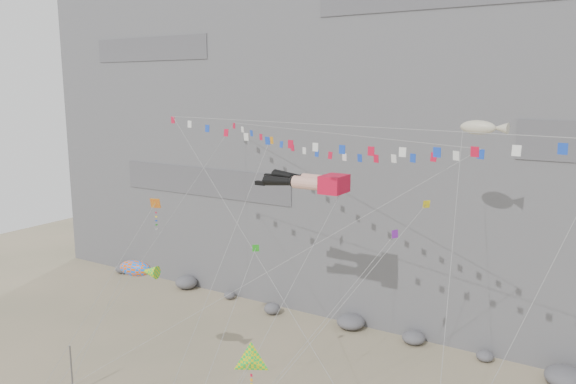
# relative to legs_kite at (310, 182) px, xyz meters

# --- Properties ---
(cliff) EXTENTS (80.00, 28.00, 50.00)m
(cliff) POSITION_rel_legs_kite_xyz_m (-0.83, 24.36, 9.88)
(cliff) COLOR slate
(cliff) RESTS_ON ground
(talus_boulders) EXTENTS (60.00, 3.00, 1.20)m
(talus_boulders) POSITION_rel_legs_kite_xyz_m (-0.83, 9.36, -14.52)
(talus_boulders) COLOR slate
(talus_boulders) RESTS_ON ground
(anchor_pole_left) EXTENTS (0.12, 0.12, 3.73)m
(anchor_pole_left) POSITION_rel_legs_kite_xyz_m (-13.12, -11.46, -13.26)
(anchor_pole_left) COLOR slate
(anchor_pole_left) RESTS_ON ground
(legs_kite) EXTENTS (7.08, 16.96, 21.85)m
(legs_kite) POSITION_rel_legs_kite_xyz_m (0.00, 0.00, 0.00)
(legs_kite) COLOR red
(legs_kite) RESTS_ON ground
(flag_banner_upper) EXTENTS (26.83, 21.38, 27.67)m
(flag_banner_upper) POSITION_rel_legs_kite_xyz_m (-0.35, 2.64, 3.38)
(flag_banner_upper) COLOR red
(flag_banner_upper) RESTS_ON ground
(flag_banner_lower) EXTENTS (31.32, 9.69, 22.55)m
(flag_banner_lower) POSITION_rel_legs_kite_xyz_m (3.41, -3.70, 4.42)
(flag_banner_lower) COLOR red
(flag_banner_lower) RESTS_ON ground
(harlequin_kite) EXTENTS (5.57, 8.29, 15.72)m
(harlequin_kite) POSITION_rel_legs_kite_xyz_m (-11.26, -4.37, -2.11)
(harlequin_kite) COLOR red
(harlequin_kite) RESTS_ON ground
(fish_windsock) EXTENTS (6.59, 3.76, 10.58)m
(fish_windsock) POSITION_rel_legs_kite_xyz_m (-9.63, -8.17, -5.95)
(fish_windsock) COLOR #F45B0C
(fish_windsock) RESTS_ON ground
(delta_kite) EXTENTS (2.75, 6.85, 8.61)m
(delta_kite) POSITION_rel_legs_kite_xyz_m (1.83, -10.19, -9.12)
(delta_kite) COLOR yellow
(delta_kite) RESTS_ON ground
(blimp_windsock) EXTENTS (3.95, 14.98, 23.93)m
(blimp_windsock) POSITION_rel_legs_kite_xyz_m (10.83, 3.55, 4.07)
(blimp_windsock) COLOR beige
(blimp_windsock) RESTS_ON ground
(small_kite_a) EXTENTS (1.20, 13.70, 22.24)m
(small_kite_a) POSITION_rel_legs_kite_xyz_m (-2.89, -1.15, 2.59)
(small_kite_a) COLOR orange
(small_kite_a) RESTS_ON ground
(small_kite_b) EXTENTS (7.54, 11.73, 17.97)m
(small_kite_b) POSITION_rel_legs_kite_xyz_m (6.90, -1.21, -2.91)
(small_kite_b) COLOR purple
(small_kite_b) RESTS_ON ground
(small_kite_c) EXTENTS (1.36, 10.48, 14.91)m
(small_kite_c) POSITION_rel_legs_kite_xyz_m (-1.28, -5.31, -4.18)
(small_kite_c) COLOR #1E9416
(small_kite_c) RESTS_ON ground
(small_kite_d) EXTENTS (8.78, 14.83, 21.81)m
(small_kite_d) POSITION_rel_legs_kite_xyz_m (8.61, -0.67, -0.99)
(small_kite_d) COLOR yellow
(small_kite_d) RESTS_ON ground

